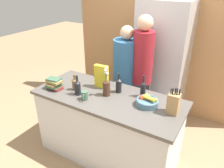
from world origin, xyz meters
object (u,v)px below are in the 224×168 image
object	(u,v)px
cereal_box	(101,77)
person_in_blue	(142,71)
person_at_sink	(126,75)
refrigerator	(162,64)
knife_block	(173,104)
book_stack	(54,84)
flower_vase	(106,87)
bottle_wine	(77,87)
fruit_bowl	(147,101)
bottle_oil	(119,85)
coffee_mug	(85,95)
bottle_water	(143,88)
bottle_vinegar	(75,84)

from	to	relation	value
cereal_box	person_in_blue	size ratio (longest dim) A/B	0.17
cereal_box	person_at_sink	bearing A→B (deg)	80.00
refrigerator	knife_block	size ratio (longest dim) A/B	6.47
book_stack	person_in_blue	bearing A→B (deg)	46.22
refrigerator	person_in_blue	world-z (taller)	refrigerator
flower_vase	person_in_blue	size ratio (longest dim) A/B	0.21
refrigerator	bottle_wine	xyz separation A→B (m)	(-0.58, -1.36, 0.05)
fruit_bowl	person_at_sink	bearing A→B (deg)	133.78
bottle_oil	person_in_blue	distance (m)	0.52
flower_vase	bottle_wine	xyz separation A→B (m)	(-0.31, -0.16, -0.01)
book_stack	bottle_wine	distance (m)	0.35
person_in_blue	book_stack	bearing A→B (deg)	-159.92
fruit_bowl	bottle_wine	distance (m)	0.84
book_stack	coffee_mug	bearing A→B (deg)	-2.07
fruit_bowl	coffee_mug	bearing A→B (deg)	-158.91
coffee_mug	person_in_blue	bearing A→B (deg)	69.32
fruit_bowl	bottle_water	bearing A→B (deg)	127.45
fruit_bowl	bottle_vinegar	size ratio (longest dim) A/B	1.21
flower_vase	cereal_box	world-z (taller)	flower_vase
coffee_mug	person_at_sink	bearing A→B (deg)	84.26
flower_vase	book_stack	bearing A→B (deg)	-163.36
bottle_oil	person_at_sink	size ratio (longest dim) A/B	0.16
coffee_mug	person_in_blue	size ratio (longest dim) A/B	0.06
coffee_mug	bottle_wine	size ratio (longest dim) A/B	0.46
cereal_box	bottle_wine	distance (m)	0.34
bottle_vinegar	book_stack	bearing A→B (deg)	-154.42
coffee_mug	book_stack	bearing A→B (deg)	177.93
refrigerator	book_stack	world-z (taller)	refrigerator
cereal_box	book_stack	distance (m)	0.60
coffee_mug	fruit_bowl	bearing A→B (deg)	21.09
person_at_sink	person_in_blue	size ratio (longest dim) A/B	0.91
book_stack	bottle_water	size ratio (longest dim) A/B	0.73
knife_block	bottle_oil	distance (m)	0.72
book_stack	bottle_water	bearing A→B (deg)	20.57
bottle_oil	book_stack	bearing A→B (deg)	-155.38
flower_vase	coffee_mug	bearing A→B (deg)	-127.59
refrigerator	person_at_sink	xyz separation A→B (m)	(-0.34, -0.55, -0.06)
cereal_box	person_in_blue	bearing A→B (deg)	57.16
book_stack	person_in_blue	world-z (taller)	person_in_blue
bottle_oil	person_in_blue	size ratio (longest dim) A/B	0.14
knife_block	person_in_blue	distance (m)	0.89
bottle_water	flower_vase	bearing A→B (deg)	-153.21
fruit_bowl	bottle_vinegar	distance (m)	0.93
knife_block	cereal_box	bearing A→B (deg)	173.11
bottle_oil	bottle_water	xyz separation A→B (m)	(0.30, 0.05, 0.01)
fruit_bowl	bottle_wine	world-z (taller)	bottle_wine
book_stack	bottle_wine	xyz separation A→B (m)	(0.35, 0.04, 0.03)
coffee_mug	cereal_box	bearing A→B (deg)	90.26
person_in_blue	bottle_oil	bearing A→B (deg)	-124.88
refrigerator	knife_block	distance (m)	1.28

